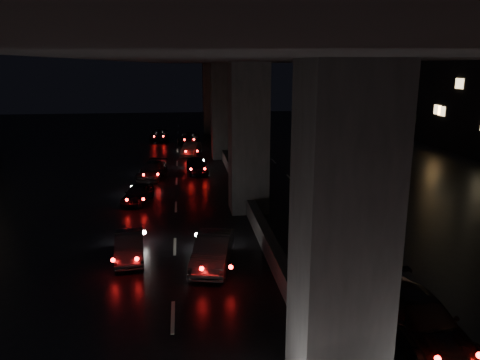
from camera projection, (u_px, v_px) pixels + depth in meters
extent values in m
plane|color=black|center=(264.00, 242.00, 21.22)|extent=(120.00, 120.00, 0.00)
cube|color=#303033|center=(342.00, 239.00, 10.63)|extent=(2.00, 2.00, 8.00)
cube|color=#303033|center=(248.00, 138.00, 25.08)|extent=(2.00, 2.00, 8.00)
cube|color=#303033|center=(223.00, 111.00, 39.52)|extent=(2.00, 2.00, 8.00)
cube|color=#303033|center=(212.00, 99.00, 53.97)|extent=(2.00, 2.00, 8.00)
cube|color=black|center=(249.00, 47.00, 23.93)|extent=(12.00, 80.00, 1.50)
cube|color=#303033|center=(132.00, 20.00, 22.93)|extent=(0.40, 80.00, 1.00)
cube|color=#303033|center=(359.00, 22.00, 24.33)|extent=(0.40, 80.00, 1.00)
cube|color=#303033|center=(248.00, 202.00, 25.94)|extent=(0.45, 70.00, 0.85)
cylinder|color=black|center=(385.00, 156.00, 33.77)|extent=(0.44, 0.44, 2.80)
sphere|color=black|center=(388.00, 117.00, 33.09)|extent=(3.80, 3.80, 3.80)
cylinder|color=black|center=(321.00, 127.00, 49.18)|extent=(0.44, 0.44, 2.80)
sphere|color=black|center=(322.00, 100.00, 48.50)|extent=(3.80, 3.80, 3.80)
cylinder|color=#2D2D33|center=(363.00, 106.00, 38.86)|extent=(0.18, 0.18, 9.00)
cube|color=#2D2D33|center=(353.00, 51.00, 37.67)|extent=(2.40, 0.10, 0.10)
sphere|color=#FFAC32|center=(340.00, 54.00, 37.58)|extent=(0.44, 0.44, 0.44)
imported|color=black|center=(419.00, 320.00, 13.56)|extent=(1.91, 4.62, 1.34)
imported|color=black|center=(129.00, 246.00, 19.37)|extent=(1.42, 3.34, 1.07)
imported|color=#262729|center=(213.00, 251.00, 18.65)|extent=(2.11, 4.03, 1.26)
imported|color=black|center=(138.00, 194.00, 27.25)|extent=(1.99, 3.36, 1.07)
imported|color=black|center=(152.00, 171.00, 33.01)|extent=(2.33, 4.13, 1.13)
imported|color=black|center=(197.00, 165.00, 34.62)|extent=(1.67, 3.53, 1.17)
imported|color=#44423B|center=(191.00, 149.00, 41.35)|extent=(2.01, 3.75, 1.17)
imported|color=black|center=(189.00, 138.00, 47.58)|extent=(2.43, 4.24, 1.11)
imported|color=black|center=(159.00, 135.00, 49.67)|extent=(1.94, 4.11, 1.13)
imported|color=slate|center=(239.00, 131.00, 52.16)|extent=(2.18, 4.14, 1.34)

